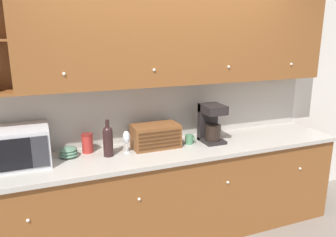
% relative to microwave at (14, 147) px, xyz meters
% --- Properties ---
extents(ground_plane, '(24.00, 24.00, 0.00)m').
position_rel_microwave_xyz_m(ground_plane, '(1.37, 0.24, -1.10)').
color(ground_plane, slate).
extents(wall_back, '(5.89, 0.06, 2.60)m').
position_rel_microwave_xyz_m(wall_back, '(1.37, 0.27, 0.20)').
color(wall_back, silver).
rests_on(wall_back, ground_plane).
extents(counter_unit, '(3.51, 0.69, 0.94)m').
position_rel_microwave_xyz_m(counter_unit, '(1.37, -0.09, -0.63)').
color(counter_unit, brown).
rests_on(counter_unit, ground_plane).
extents(backsplash_panel, '(3.49, 0.01, 0.60)m').
position_rel_microwave_xyz_m(backsplash_panel, '(1.37, 0.23, 0.14)').
color(backsplash_panel, '#B7B2A8').
rests_on(backsplash_panel, counter_unit).
extents(upper_cabinets, '(3.49, 0.35, 0.88)m').
position_rel_microwave_xyz_m(upper_cabinets, '(1.54, 0.08, 0.87)').
color(upper_cabinets, brown).
rests_on(upper_cabinets, backsplash_panel).
extents(microwave, '(0.55, 0.40, 0.32)m').
position_rel_microwave_xyz_m(microwave, '(0.00, 0.00, 0.00)').
color(microwave, silver).
rests_on(microwave, counter_unit).
extents(bowl_stack_on_counter, '(0.17, 0.17, 0.09)m').
position_rel_microwave_xyz_m(bowl_stack_on_counter, '(0.43, 0.03, -0.12)').
color(bowl_stack_on_counter, slate).
rests_on(bowl_stack_on_counter, counter_unit).
extents(storage_canister, '(0.11, 0.11, 0.18)m').
position_rel_microwave_xyz_m(storage_canister, '(0.60, 0.09, -0.07)').
color(storage_canister, '#B22D28').
rests_on(storage_canister, counter_unit).
extents(wine_bottle, '(0.09, 0.09, 0.34)m').
position_rel_microwave_xyz_m(wine_bottle, '(0.76, -0.07, -0.01)').
color(wine_bottle, black).
rests_on(wine_bottle, counter_unit).
extents(wine_glass, '(0.07, 0.07, 0.21)m').
position_rel_microwave_xyz_m(wine_glass, '(0.94, -0.05, -0.02)').
color(wine_glass, silver).
rests_on(wine_glass, counter_unit).
extents(bread_box, '(0.45, 0.25, 0.23)m').
position_rel_microwave_xyz_m(bread_box, '(1.24, -0.01, -0.05)').
color(bread_box, brown).
rests_on(bread_box, counter_unit).
extents(mug, '(0.09, 0.08, 0.09)m').
position_rel_microwave_xyz_m(mug, '(1.58, -0.04, -0.11)').
color(mug, '#4C845B').
rests_on(mug, counter_unit).
extents(coffee_maker, '(0.21, 0.26, 0.39)m').
position_rel_microwave_xyz_m(coffee_maker, '(1.82, -0.05, 0.04)').
color(coffee_maker, black).
rests_on(coffee_maker, counter_unit).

